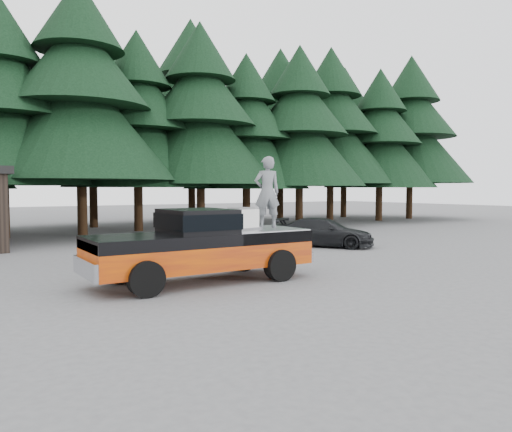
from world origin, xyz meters
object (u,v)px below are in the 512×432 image
air_compressor (241,220)px  man_on_bed (267,192)px  pickup_truck (201,257)px  parked_car (324,232)px

air_compressor → man_on_bed: 1.22m
air_compressor → man_on_bed: man_on_bed is taller
pickup_truck → man_on_bed: man_on_bed is taller
man_on_bed → parked_car: bearing=-126.0°
man_on_bed → parked_car: size_ratio=0.49×
pickup_truck → air_compressor: bearing=1.0°
man_on_bed → parked_car: 7.39m
air_compressor → parked_car: bearing=19.7°
pickup_truck → air_compressor: air_compressor is taller
man_on_bed → parked_car: man_on_bed is taller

